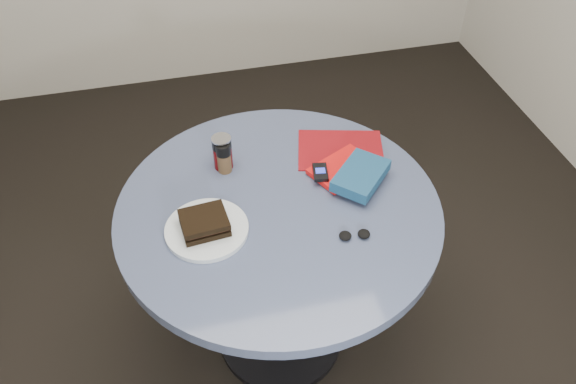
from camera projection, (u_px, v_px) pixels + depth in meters
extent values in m
plane|color=black|center=(281.00, 337.00, 2.24)|extent=(4.00, 4.00, 0.00)
cylinder|color=black|center=(281.00, 335.00, 2.23)|extent=(0.48, 0.48, 0.03)
cylinder|color=black|center=(280.00, 281.00, 1.98)|extent=(0.11, 0.11, 0.68)
cylinder|color=#3B4663|center=(279.00, 210.00, 1.73)|extent=(1.00, 1.00, 0.04)
cylinder|color=silver|center=(207.00, 229.00, 1.64)|extent=(0.31, 0.31, 0.02)
cube|color=black|center=(205.00, 226.00, 1.62)|extent=(0.14, 0.12, 0.02)
cube|color=black|center=(204.00, 223.00, 1.61)|extent=(0.13, 0.11, 0.01)
cube|color=black|center=(204.00, 219.00, 1.60)|extent=(0.14, 0.12, 0.02)
cylinder|color=#580404|center=(223.00, 157.00, 1.82)|extent=(0.06, 0.06, 0.08)
cylinder|color=black|center=(222.00, 144.00, 1.78)|extent=(0.06, 0.06, 0.03)
cylinder|color=silver|center=(221.00, 139.00, 1.77)|extent=(0.06, 0.06, 0.01)
cylinder|color=#4D3721|center=(224.00, 162.00, 1.81)|extent=(0.06, 0.06, 0.07)
cylinder|color=black|center=(223.00, 149.00, 1.77)|extent=(0.06, 0.06, 0.04)
cube|color=maroon|center=(341.00, 150.00, 1.90)|extent=(0.33, 0.28, 0.01)
cube|color=red|center=(343.00, 168.00, 1.82)|extent=(0.24, 0.21, 0.02)
cube|color=navy|center=(361.00, 175.00, 1.76)|extent=(0.22, 0.22, 0.04)
cube|color=black|center=(320.00, 172.00, 1.79)|extent=(0.06, 0.09, 0.01)
cube|color=#2535B9|center=(320.00, 171.00, 1.78)|extent=(0.03, 0.03, 0.00)
ellipsoid|color=black|center=(345.00, 236.00, 1.62)|extent=(0.04, 0.04, 0.02)
ellipsoid|color=black|center=(364.00, 234.00, 1.62)|extent=(0.04, 0.04, 0.02)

